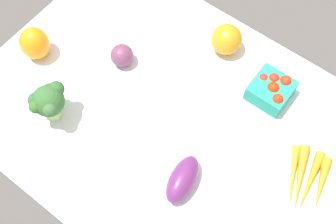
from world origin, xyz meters
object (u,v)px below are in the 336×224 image
Objects in this scene: red_onion_center at (122,55)px; carrot_bunch at (306,180)px; heirloom_tomato_orange at (225,39)px; berry_basket at (272,89)px; bell_pepper_orange at (35,43)px; broccoli_head at (48,101)px; eggplant at (182,179)px.

red_onion_center is 58.91cm from carrot_bunch.
heirloom_tomato_orange reaches higher than carrot_bunch.
bell_pepper_orange is at bearing 25.38° from berry_basket.
broccoli_head is at bearing 21.23° from carrot_bunch.
red_onion_center is (-3.54, -24.02, -4.93)cm from broccoli_head.
bell_pepper_orange is 24.48cm from red_onion_center.
berry_basket is at bearing -154.62° from bell_pepper_orange.
broccoli_head is 24.78cm from red_onion_center.
bell_pepper_orange is 66.36cm from berry_basket.
bell_pepper_orange is 0.97× the size of berry_basket.
eggplant is at bearing 173.57° from bell_pepper_orange.
berry_basket is (-18.78, 5.36, -1.34)cm from heirloom_tomato_orange.
carrot_bunch is (-62.42, -24.25, -6.89)cm from broccoli_head.
broccoli_head reaches higher than red_onion_center.
berry_basket reaches higher than eggplant.
carrot_bunch is 25.55cm from berry_basket.
carrot_bunch is (-58.88, -0.23, -1.96)cm from red_onion_center.
eggplant reaches higher than carrot_bunch.
berry_basket is (-59.93, -28.43, -1.98)cm from bell_pepper_orange.
red_onion_center is (34.71, -18.67, 0.17)cm from eggplant.
heirloom_tomato_orange is 0.84× the size of berry_basket.
heirloom_tomato_orange is at bearing -28.65° from carrot_bunch.
broccoli_head is at bearing 62.50° from heirloom_tomato_orange.
berry_basket is (19.99, -15.82, 1.77)cm from carrot_bunch.
broccoli_head is 67.32cm from carrot_bunch.
broccoli_head is at bearing 87.77° from eggplant.
carrot_bunch is (-38.77, 21.18, -3.11)cm from heirloom_tomato_orange.
berry_basket is at bearing 164.07° from heirloom_tomato_orange.
berry_basket is at bearing -136.64° from broccoli_head.
bell_pepper_orange is 0.80× the size of broccoli_head.
bell_pepper_orange is 56.14cm from eggplant.
broccoli_head is 0.71× the size of carrot_bunch.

